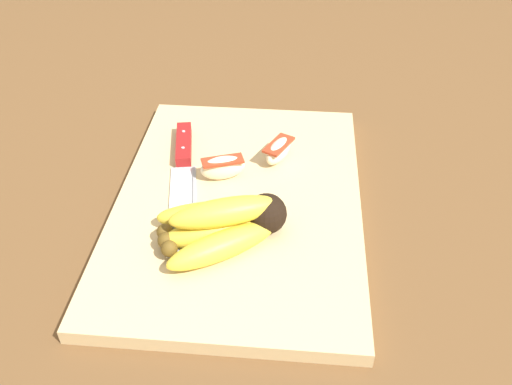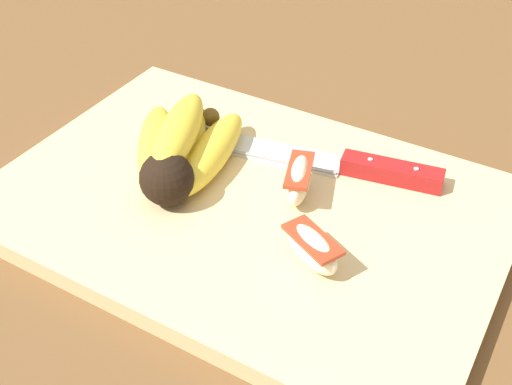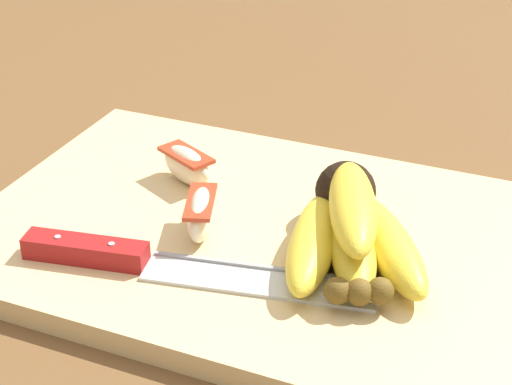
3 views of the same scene
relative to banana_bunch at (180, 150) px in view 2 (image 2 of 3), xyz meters
The scene contains 6 objects.
ground_plane 0.10m from the banana_bunch, behind, with size 6.00×6.00×0.00m, color brown.
cutting_board 0.09m from the banana_bunch, behind, with size 0.48×0.33×0.02m, color #DBBC84.
banana_bunch is the anchor object (origin of this frame).
chefs_knife 0.16m from the banana_bunch, 150.00° to the right, with size 0.28×0.08×0.02m.
apple_wedge_near 0.12m from the banana_bunch, behind, with size 0.04×0.07×0.04m.
apple_wedge_middle 0.18m from the banana_bunch, 162.43° to the left, with size 0.06×0.05×0.03m.
Camera 2 is at (-0.24, 0.42, 0.41)m, focal length 45.42 mm.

